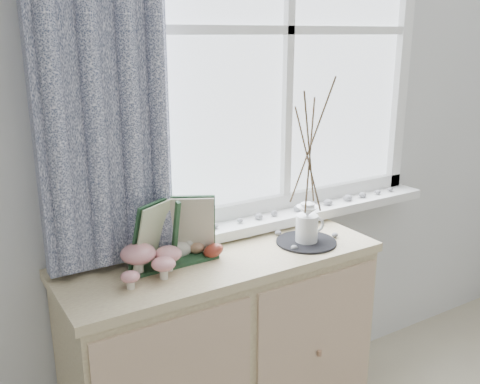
{
  "coord_description": "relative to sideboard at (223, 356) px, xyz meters",
  "views": [
    {
      "loc": [
        -1.05,
        0.17,
        1.64
      ],
      "look_at": [
        -0.1,
        1.7,
        1.1
      ],
      "focal_mm": 40.0,
      "sensor_mm": 36.0,
      "label": 1
    }
  ],
  "objects": [
    {
      "name": "botanical_book",
      "position": [
        -0.17,
        0.0,
        0.55
      ],
      "size": [
        0.36,
        0.13,
        0.25
      ],
      "primitive_type": null,
      "rotation": [
        0.0,
        0.0,
        0.01
      ],
      "color": "#1F4226",
      "rests_on": "sideboard"
    },
    {
      "name": "crocheted_doily",
      "position": [
        0.35,
        -0.06,
        0.43
      ],
      "size": [
        0.24,
        0.24,
        0.01
      ],
      "primitive_type": "cylinder",
      "color": "black",
      "rests_on": "sideboard"
    },
    {
      "name": "songbird_figurine",
      "position": [
        -0.14,
        0.07,
        0.46
      ],
      "size": [
        0.13,
        0.07,
        0.07
      ],
      "primitive_type": null,
      "rotation": [
        0.0,
        0.0,
        -0.06
      ],
      "color": "silver",
      "rests_on": "sideboard"
    },
    {
      "name": "twig_pitcher",
      "position": [
        0.35,
        -0.06,
        0.8
      ],
      "size": [
        0.29,
        0.29,
        0.65
      ],
      "rotation": [
        0.0,
        0.0,
        -0.3
      ],
      "color": "silver",
      "rests_on": "crocheted_doily"
    },
    {
      "name": "toadstool_cluster",
      "position": [
        -0.29,
        -0.02,
        0.49
      ],
      "size": [
        0.24,
        0.17,
        0.11
      ],
      "color": "white",
      "rests_on": "sideboard"
    },
    {
      "name": "sideboard",
      "position": [
        0.0,
        0.0,
        0.0
      ],
      "size": [
        1.2,
        0.45,
        0.85
      ],
      "color": "beige",
      "rests_on": "ground"
    },
    {
      "name": "wooden_eggs",
      "position": [
        -0.08,
        0.06,
        0.45
      ],
      "size": [
        0.14,
        0.18,
        0.07
      ],
      "color": "#A87E5D",
      "rests_on": "sideboard"
    },
    {
      "name": "sideboard_pebbles",
      "position": [
        0.3,
        0.0,
        0.43
      ],
      "size": [
        0.33,
        0.22,
        0.02
      ],
      "color": "gray",
      "rests_on": "sideboard"
    }
  ]
}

